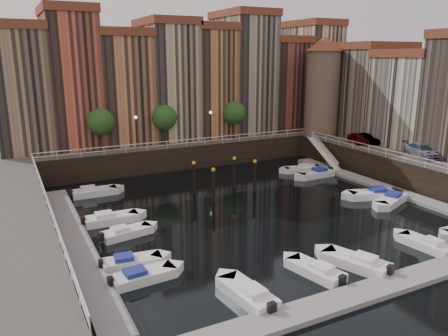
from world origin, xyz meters
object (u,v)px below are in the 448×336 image
boat_left_1 (131,262)px  car_a (358,139)px  gangway (323,151)px  mooring_pilings (224,178)px  corner_tower (322,85)px  boat_left_2 (125,233)px  car_b (368,139)px  boat_left_0 (142,276)px  car_c (422,151)px

boat_left_1 → car_a: car_a is taller
gangway → mooring_pilings: bearing=-164.1°
gangway → mooring_pilings: 17.89m
gangway → mooring_pilings: size_ratio=1.29×
corner_tower → boat_left_2: (-32.46, -16.00, -9.86)m
corner_tower → car_b: 10.13m
boat_left_0 → gangway: bearing=27.7°
boat_left_0 → car_b: size_ratio=1.14×
mooring_pilings → car_a: bearing=6.9°
boat_left_1 → car_c: (35.13, 5.30, 3.41)m
corner_tower → gangway: corner_tower is taller
mooring_pilings → car_b: 22.09m
boat_left_2 → car_c: (34.14, 0.01, 3.40)m
boat_left_1 → mooring_pilings: bearing=47.9°
mooring_pilings → gangway: bearing=15.9°
boat_left_0 → boat_left_2: (0.88, 7.63, -0.01)m
car_a → car_c: (0.99, -9.08, 0.08)m
boat_left_0 → boat_left_1: boat_left_0 is taller
gangway → boat_left_2: gangway is taller
gangway → car_c: 12.50m
gangway → boat_left_2: (-29.56, -11.50, -1.58)m
boat_left_2 → boat_left_1: bearing=-111.2°
boat_left_0 → boat_left_2: 7.68m
mooring_pilings → car_b: (21.92, 1.89, 2.00)m
mooring_pilings → car_b: bearing=4.9°
corner_tower → car_a: 9.53m
boat_left_0 → boat_left_1: (-0.12, 2.35, -0.01)m
corner_tower → boat_left_1: size_ratio=3.16×
boat_left_2 → boat_left_0: bearing=-107.1°
boat_left_1 → boat_left_2: size_ratio=0.98×
boat_left_0 → car_b: 38.81m
gangway → boat_left_2: 31.76m
corner_tower → gangway: 9.86m
gangway → boat_left_1: size_ratio=1.90×
car_c → mooring_pilings: bearing=178.4°
corner_tower → boat_left_0: 42.03m
corner_tower → car_a: size_ratio=3.55×
boat_left_2 → car_a: 34.54m
corner_tower → mooring_pilings: bearing=-154.9°
corner_tower → boat_left_2: 37.51m
boat_left_0 → car_a: (34.03, 16.72, 3.32)m
gangway → car_b: car_b is taller
boat_left_0 → boat_left_1: 2.35m
mooring_pilings → boat_left_2: 14.07m
gangway → mooring_pilings: gangway is taller
corner_tower → car_b: bearing=-76.4°
boat_left_1 → car_c: 35.69m
boat_left_0 → car_c: size_ratio=0.89×
car_a → boat_left_2: bearing=-146.6°
boat_left_2 → car_c: 34.31m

